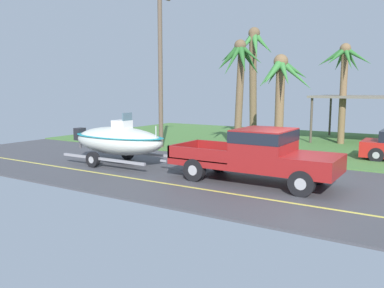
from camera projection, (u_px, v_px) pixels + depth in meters
name	position (u px, v px, depth m)	size (l,w,h in m)	color
ground	(349.00, 154.00, 19.99)	(36.00, 22.00, 0.11)	#424247
pickup_truck_towing	(263.00, 153.00, 13.46)	(6.02, 2.15, 1.88)	maroon
boat_on_trailer	(118.00, 140.00, 16.97)	(5.72, 2.36, 2.24)	gray
palm_tree_near_right	(239.00, 69.00, 20.53)	(2.73, 3.15, 5.77)	brown
palm_tree_mid	(253.00, 59.00, 23.83)	(2.87, 2.94, 6.90)	brown
palm_tree_far_left	(281.00, 82.00, 19.05)	(2.69, 3.26, 4.89)	brown
palm_tree_far_right	(343.00, 72.00, 22.66)	(3.11, 2.57, 5.82)	brown
utility_pole	(160.00, 66.00, 21.14)	(0.24, 1.80, 8.62)	brown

